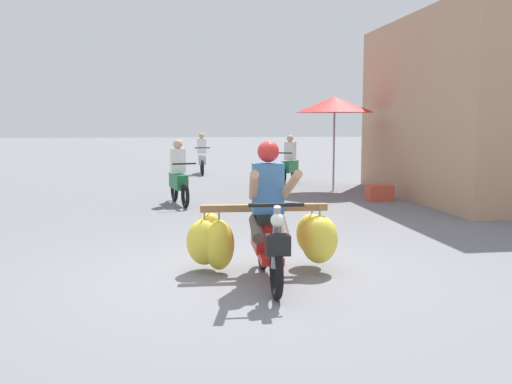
{
  "coord_description": "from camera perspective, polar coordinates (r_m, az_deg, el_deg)",
  "views": [
    {
      "loc": [
        -0.84,
        -6.48,
        1.79
      ],
      "look_at": [
        0.2,
        0.74,
        0.9
      ],
      "focal_mm": 40.75,
      "sensor_mm": 36.0,
      "label": 1
    }
  ],
  "objects": [
    {
      "name": "market_umbrella_near_shop",
      "position": [
        15.02,
        7.72,
        8.49
      ],
      "size": [
        2.02,
        2.02,
        2.41
      ],
      "color": "#99999E",
      "rests_on": "ground"
    },
    {
      "name": "ground_plane",
      "position": [
        6.77,
        -0.82,
        -8.36
      ],
      "size": [
        120.0,
        120.0,
        0.0
      ],
      "primitive_type": "plane",
      "color": "slate"
    },
    {
      "name": "motorbike_distant_ahead_left",
      "position": [
        12.66,
        -7.6,
        1.35
      ],
      "size": [
        0.57,
        1.6,
        1.4
      ],
      "color": "black",
      "rests_on": "ground"
    },
    {
      "name": "shopfront_building",
      "position": [
        14.84,
        22.45,
        7.6
      ],
      "size": [
        4.36,
        6.36,
        4.19
      ],
      "color": "tan",
      "rests_on": "ground"
    },
    {
      "name": "motorbike_distant_ahead_right",
      "position": [
        19.92,
        -5.34,
        3.4
      ],
      "size": [
        0.5,
        1.62,
        1.4
      ],
      "color": "black",
      "rests_on": "ground"
    },
    {
      "name": "produce_crate",
      "position": [
        13.45,
        12.02,
        -0.08
      ],
      "size": [
        0.56,
        0.4,
        0.36
      ],
      "primitive_type": "cube",
      "color": "#CC4C38",
      "rests_on": "ground"
    },
    {
      "name": "motorbike_distant_far_ahead",
      "position": [
        16.71,
        3.32,
        2.74
      ],
      "size": [
        0.91,
        1.45,
        1.4
      ],
      "color": "black",
      "rests_on": "ground"
    },
    {
      "name": "motorbike_main_loaded",
      "position": [
        6.78,
        0.52,
        -4.01
      ],
      "size": [
        1.85,
        1.82,
        1.58
      ],
      "color": "black",
      "rests_on": "ground"
    }
  ]
}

